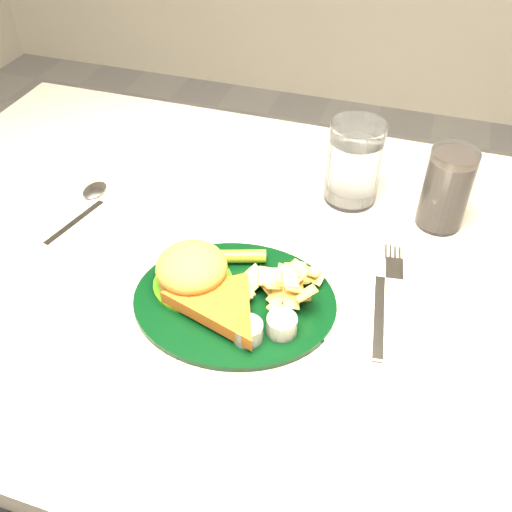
{
  "coord_description": "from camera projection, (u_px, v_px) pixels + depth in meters",
  "views": [
    {
      "loc": [
        0.2,
        -0.57,
        1.3
      ],
      "look_at": [
        0.03,
        -0.04,
        0.8
      ],
      "focal_mm": 40.0,
      "sensor_mm": 36.0,
      "label": 1
    }
  ],
  "objects": [
    {
      "name": "ramekin",
      "position": [
        134.0,
        195.0,
        0.9
      ],
      "size": [
        0.05,
        0.05,
        0.03
      ],
      "primitive_type": "cylinder",
      "rotation": [
        0.0,
        0.0,
        -0.06
      ],
      "color": "white",
      "rests_on": "table"
    },
    {
      "name": "wrapped_straw",
      "position": [
        222.0,
        193.0,
        0.92
      ],
      "size": [
        0.2,
        0.19,
        0.01
      ],
      "primitive_type": null,
      "rotation": [
        0.0,
        0.0,
        0.76
      ],
      "color": "white",
      "rests_on": "table"
    },
    {
      "name": "cola_glass",
      "position": [
        446.0,
        189.0,
        0.83
      ],
      "size": [
        0.08,
        0.08,
        0.13
      ],
      "primitive_type": "cylinder",
      "rotation": [
        0.0,
        0.0,
        -0.19
      ],
      "color": "black",
      "rests_on": "table"
    },
    {
      "name": "fork_napkin",
      "position": [
        380.0,
        310.0,
        0.73
      ],
      "size": [
        0.17,
        0.2,
        0.01
      ],
      "primitive_type": null,
      "rotation": [
        0.0,
        0.0,
        0.13
      ],
      "color": "white",
      "rests_on": "table"
    },
    {
      "name": "water_glass",
      "position": [
        354.0,
        163.0,
        0.88
      ],
      "size": [
        0.09,
        0.09,
        0.13
      ],
      "primitive_type": "cylinder",
      "rotation": [
        0.0,
        0.0,
        0.07
      ],
      "color": "silver",
      "rests_on": "table"
    },
    {
      "name": "table",
      "position": [
        247.0,
        406.0,
        1.07
      ],
      "size": [
        1.2,
        0.8,
        0.75
      ],
      "primitive_type": null,
      "color": "#AAA399",
      "rests_on": "ground"
    },
    {
      "name": "spoon",
      "position": [
        75.0,
        221.0,
        0.87
      ],
      "size": [
        0.08,
        0.17,
        0.01
      ],
      "primitive_type": null,
      "rotation": [
        0.0,
        0.0,
        -0.21
      ],
      "color": "silver",
      "rests_on": "table"
    },
    {
      "name": "dinner_plate",
      "position": [
        234.0,
        287.0,
        0.73
      ],
      "size": [
        0.3,
        0.26,
        0.06
      ],
      "primitive_type": null,
      "rotation": [
        0.0,
        0.0,
        0.15
      ],
      "color": "black",
      "rests_on": "table"
    },
    {
      "name": "ground",
      "position": [
        249.0,
        497.0,
        1.32
      ],
      "size": [
        4.0,
        4.0,
        0.0
      ],
      "primitive_type": "plane",
      "color": "gray",
      "rests_on": "ground"
    }
  ]
}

